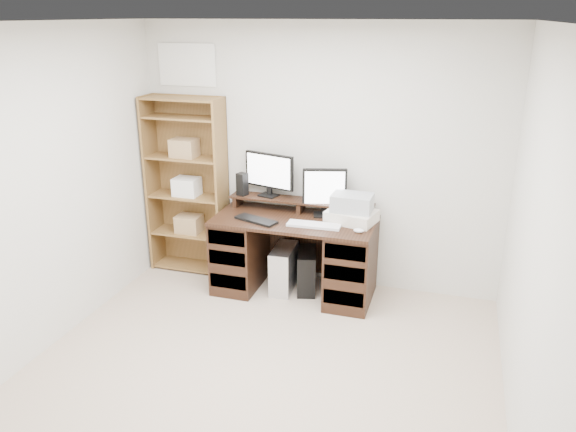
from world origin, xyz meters
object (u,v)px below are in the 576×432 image
at_px(desk, 295,254).
at_px(monitor_wide, 269,172).
at_px(monitor_small, 325,190).
at_px(printer, 352,216).
at_px(tower_silver, 284,269).
at_px(tower_black, 307,271).
at_px(bookshelf, 188,184).

xyz_separation_m(desk, monitor_wide, (-0.33, 0.24, 0.72)).
distance_m(monitor_small, printer, 0.36).
bearing_deg(monitor_wide, monitor_small, 9.04).
bearing_deg(monitor_wide, tower_silver, -31.13).
xyz_separation_m(desk, monitor_small, (0.24, 0.18, 0.61)).
distance_m(monitor_wide, monitor_small, 0.58).
distance_m(tower_silver, tower_black, 0.22).
distance_m(tower_silver, bookshelf, 1.30).
height_order(desk, tower_black, desk).
relative_size(monitor_small, tower_black, 1.04).
bearing_deg(bookshelf, tower_silver, -10.53).
bearing_deg(desk, tower_black, 31.69).
distance_m(desk, tower_silver, 0.20).
bearing_deg(monitor_small, tower_silver, -169.61).
bearing_deg(tower_silver, desk, -9.23).
height_order(printer, tower_black, printer).
distance_m(printer, tower_black, 0.73).
bearing_deg(printer, tower_black, -166.49).
bearing_deg(printer, tower_silver, -162.19).
height_order(monitor_wide, printer, monitor_wide).
xyz_separation_m(monitor_wide, tower_black, (0.43, -0.18, -0.90)).
bearing_deg(bookshelf, monitor_wide, 1.88).
distance_m(desk, monitor_wide, 0.82).
relative_size(printer, bookshelf, 0.24).
bearing_deg(printer, monitor_wide, -178.99).
xyz_separation_m(desk, tower_silver, (-0.11, 0.01, -0.17)).
bearing_deg(monitor_wide, desk, -20.90).
bearing_deg(tower_silver, tower_black, 10.54).
relative_size(monitor_wide, monitor_small, 1.16).
relative_size(monitor_small, bookshelf, 0.25).
bearing_deg(bookshelf, desk, -10.11).
height_order(monitor_wide, tower_black, monitor_wide).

